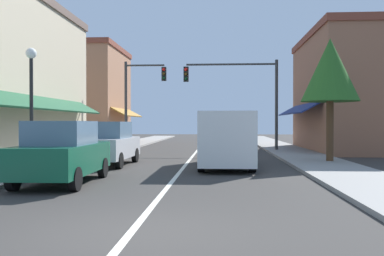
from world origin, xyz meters
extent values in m
plane|color=#33302D|center=(0.00, 18.00, 0.00)|extent=(80.00, 80.00, 0.00)
cube|color=gray|center=(-5.50, 18.00, 0.06)|extent=(2.60, 56.00, 0.12)
cube|color=gray|center=(5.50, 18.00, 0.06)|extent=(2.60, 56.00, 0.12)
cube|color=silver|center=(0.00, 18.00, 0.00)|extent=(0.14, 52.00, 0.01)
cube|color=slate|center=(-6.86, 12.00, 1.40)|extent=(0.08, 10.64, 1.80)
cube|color=#194C2D|center=(-6.25, 12.00, 2.60)|extent=(1.27, 11.76, 0.73)
cube|color=slate|center=(-6.86, 8.92, 5.29)|extent=(0.08, 1.10, 1.30)
cube|color=slate|center=(-6.86, 15.08, 5.29)|extent=(0.08, 1.10, 1.30)
cube|color=#8E5B42|center=(9.21, 20.00, 3.40)|extent=(4.81, 10.00, 6.81)
cube|color=brown|center=(9.21, 20.00, 7.01)|extent=(5.01, 10.20, 0.40)
cube|color=slate|center=(6.86, 20.00, 1.40)|extent=(0.08, 7.60, 1.80)
cube|color=navy|center=(6.25, 20.00, 2.60)|extent=(1.27, 8.40, 0.73)
cube|color=slate|center=(6.86, 17.80, 4.90)|extent=(0.08, 1.10, 1.30)
cube|color=slate|center=(6.86, 22.20, 4.90)|extent=(0.08, 1.10, 1.30)
cube|color=#9E6B4C|center=(-9.53, 28.00, 3.80)|extent=(5.46, 8.00, 7.60)
cube|color=brown|center=(-9.53, 28.00, 7.80)|extent=(5.66, 8.20, 0.40)
cube|color=slate|center=(-6.86, 28.00, 1.40)|extent=(0.08, 6.08, 1.80)
cube|color=olive|center=(-6.25, 28.00, 2.60)|extent=(1.27, 6.72, 0.73)
cube|color=slate|center=(-6.86, 26.24, 5.47)|extent=(0.08, 1.10, 1.30)
cube|color=slate|center=(-6.86, 29.76, 5.47)|extent=(0.08, 1.10, 1.30)
cube|color=#0F4C33|center=(-3.04, 5.23, 0.71)|extent=(1.81, 4.13, 0.80)
cube|color=slate|center=(-3.04, 5.13, 1.44)|extent=(1.56, 2.03, 0.66)
cylinder|color=black|center=(-3.86, 6.57, 0.31)|extent=(0.21, 0.62, 0.62)
cylinder|color=black|center=(-2.28, 6.60, 0.31)|extent=(0.21, 0.62, 0.62)
cylinder|color=black|center=(-3.81, 3.87, 0.31)|extent=(0.21, 0.62, 0.62)
cylinder|color=black|center=(-2.22, 3.90, 0.31)|extent=(0.21, 0.62, 0.62)
cube|color=#B7BABF|center=(-3.12, 10.44, 0.71)|extent=(1.81, 4.14, 0.80)
cube|color=slate|center=(-3.12, 10.34, 1.44)|extent=(1.56, 2.03, 0.66)
cylinder|color=black|center=(-3.88, 11.81, 0.31)|extent=(0.21, 0.62, 0.62)
cylinder|color=black|center=(-2.30, 11.78, 0.31)|extent=(0.21, 0.62, 0.62)
cylinder|color=black|center=(-3.94, 9.10, 0.31)|extent=(0.21, 0.62, 0.62)
cylinder|color=black|center=(-2.35, 9.07, 0.31)|extent=(0.21, 0.62, 0.62)
cube|color=silver|center=(1.63, 9.83, 1.17)|extent=(1.99, 5.01, 1.90)
cube|color=slate|center=(1.61, 12.23, 1.59)|extent=(1.73, 0.28, 0.84)
cube|color=black|center=(1.61, 12.41, 0.48)|extent=(1.86, 0.21, 0.24)
cylinder|color=black|center=(0.73, 11.37, 0.36)|extent=(0.24, 0.72, 0.72)
cylinder|color=black|center=(2.50, 11.38, 0.36)|extent=(0.24, 0.72, 0.72)
cylinder|color=black|center=(0.75, 8.27, 0.36)|extent=(0.24, 0.72, 0.72)
cylinder|color=black|center=(2.52, 8.28, 0.36)|extent=(0.24, 0.72, 0.72)
cylinder|color=#333333|center=(4.80, 19.10, 2.76)|extent=(0.18, 0.18, 5.51)
cylinder|color=#333333|center=(2.09, 19.10, 5.26)|extent=(5.43, 0.12, 0.12)
cube|color=black|center=(-0.63, 18.92, 4.66)|extent=(0.30, 0.24, 0.90)
sphere|color=red|center=(-0.63, 18.79, 4.94)|extent=(0.20, 0.20, 0.20)
sphere|color=#3D2D0C|center=(-0.63, 18.79, 4.66)|extent=(0.20, 0.20, 0.20)
sphere|color=#0C3316|center=(-0.63, 18.79, 4.38)|extent=(0.20, 0.20, 0.20)
cylinder|color=#333333|center=(-4.80, 21.08, 2.89)|extent=(0.18, 0.18, 5.77)
cylinder|color=#333333|center=(-3.52, 21.08, 5.52)|extent=(2.57, 0.12, 0.12)
cube|color=black|center=(-2.23, 20.90, 4.92)|extent=(0.30, 0.24, 0.90)
sphere|color=red|center=(-2.23, 20.77, 5.20)|extent=(0.20, 0.20, 0.20)
sphere|color=#3D2D0C|center=(-2.23, 20.77, 4.92)|extent=(0.20, 0.20, 0.20)
sphere|color=#0C3316|center=(-2.23, 20.77, 4.64)|extent=(0.20, 0.20, 0.20)
cylinder|color=black|center=(-4.89, 7.27, 1.93)|extent=(0.12, 0.12, 3.86)
sphere|color=white|center=(-4.89, 7.27, 4.04)|extent=(0.36, 0.36, 0.36)
cylinder|color=#4C331E|center=(6.04, 11.69, 1.50)|extent=(0.30, 0.30, 2.99)
cone|color=#285B21|center=(6.04, 11.69, 3.96)|extent=(2.42, 2.42, 2.66)
camera|label=1|loc=(1.38, -6.38, 1.71)|focal=39.34mm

